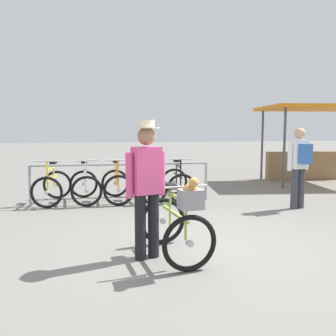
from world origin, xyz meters
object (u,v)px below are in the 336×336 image
object	(u,v)px
racked_bike_white	(85,186)
featured_bicycle	(178,221)
pedestrian_with_backpack	(299,163)
racked_bike_black	(178,183)
racked_bike_yellow	(52,187)
person_with_featured_bike	(147,184)
racked_bike_orange	(117,185)
racked_bike_red	(148,184)
market_stall	(309,136)

from	to	relation	value
racked_bike_white	featured_bicycle	world-z (taller)	featured_bicycle
pedestrian_with_backpack	racked_bike_black	bearing A→B (deg)	145.99
racked_bike_yellow	person_with_featured_bike	bearing A→B (deg)	-67.03
racked_bike_orange	person_with_featured_bike	distance (m)	3.68
racked_bike_yellow	racked_bike_black	size ratio (longest dim) A/B	0.99
racked_bike_orange	person_with_featured_bike	bearing A→B (deg)	-87.51
featured_bicycle	racked_bike_red	bearing A→B (deg)	87.34
racked_bike_red	racked_bike_orange	bearing A→B (deg)	178.20
racked_bike_black	pedestrian_with_backpack	distance (m)	2.69
racked_bike_white	racked_bike_black	xyz separation A→B (m)	(2.10, -0.07, 0.00)
featured_bicycle	racked_bike_yellow	bearing A→B (deg)	116.82
racked_bike_black	pedestrian_with_backpack	size ratio (longest dim) A/B	0.70
market_stall	person_with_featured_bike	bearing A→B (deg)	-136.88
racked_bike_red	racked_bike_black	world-z (taller)	same
racked_bike_orange	racked_bike_red	xyz separation A→B (m)	(0.70, -0.02, -0.00)
racked_bike_yellow	featured_bicycle	xyz separation A→B (m)	(1.93, -3.81, 0.12)
racked_bike_black	featured_bicycle	distance (m)	3.82
racked_bike_white	person_with_featured_bike	xyz separation A→B (m)	(0.86, -3.65, 0.58)
market_stall	racked_bike_black	bearing A→B (deg)	-157.42
featured_bicycle	racked_bike_black	bearing A→B (deg)	76.79
racked_bike_red	person_with_featured_bike	xyz separation A→B (m)	(-0.54, -3.61, 0.58)
racked_bike_red	market_stall	xyz separation A→B (m)	(5.35, 1.91, 1.03)
racked_bike_white	racked_bike_black	bearing A→B (deg)	-1.80
racked_bike_red	person_with_featured_bike	world-z (taller)	person_with_featured_bike
racked_bike_red	racked_bike_black	xyz separation A→B (m)	(0.70, -0.02, 0.00)
racked_bike_white	market_stall	bearing A→B (deg)	15.47
racked_bike_orange	racked_bike_red	distance (m)	0.70
racked_bike_white	racked_bike_red	bearing A→B (deg)	-1.80
racked_bike_black	featured_bicycle	world-z (taller)	featured_bicycle
featured_bicycle	racked_bike_white	bearing A→B (deg)	107.94
racked_bike_orange	racked_bike_black	xyz separation A→B (m)	(1.40, -0.04, 0.00)
racked_bike_orange	market_stall	xyz separation A→B (m)	(6.05, 1.89, 1.03)
racked_bike_black	pedestrian_with_backpack	xyz separation A→B (m)	(2.18, -1.47, 0.57)
racked_bike_yellow	market_stall	world-z (taller)	market_stall
racked_bike_white	pedestrian_with_backpack	distance (m)	4.58
racked_bike_yellow	racked_bike_white	size ratio (longest dim) A/B	0.98
racked_bike_black	market_stall	world-z (taller)	market_stall
racked_bike_white	racked_bike_red	xyz separation A→B (m)	(1.40, -0.04, -0.00)
racked_bike_black	racked_bike_white	bearing A→B (deg)	178.20
racked_bike_white	market_stall	size ratio (longest dim) A/B	0.35
racked_bike_yellow	racked_bike_red	world-z (taller)	same
racked_bike_red	racked_bike_black	bearing A→B (deg)	-1.80
racked_bike_white	person_with_featured_bike	size ratio (longest dim) A/B	0.68
racked_bike_white	racked_bike_black	distance (m)	2.10
pedestrian_with_backpack	market_stall	size ratio (longest dim) A/B	0.48
racked_bike_yellow	racked_bike_white	xyz separation A→B (m)	(0.70, -0.02, 0.00)
racked_bike_red	featured_bicycle	bearing A→B (deg)	-92.66
racked_bike_yellow	person_with_featured_bike	size ratio (longest dim) A/B	0.66
racked_bike_yellow	racked_bike_black	bearing A→B (deg)	-1.80
racked_bike_yellow	pedestrian_with_backpack	world-z (taller)	pedestrian_with_backpack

